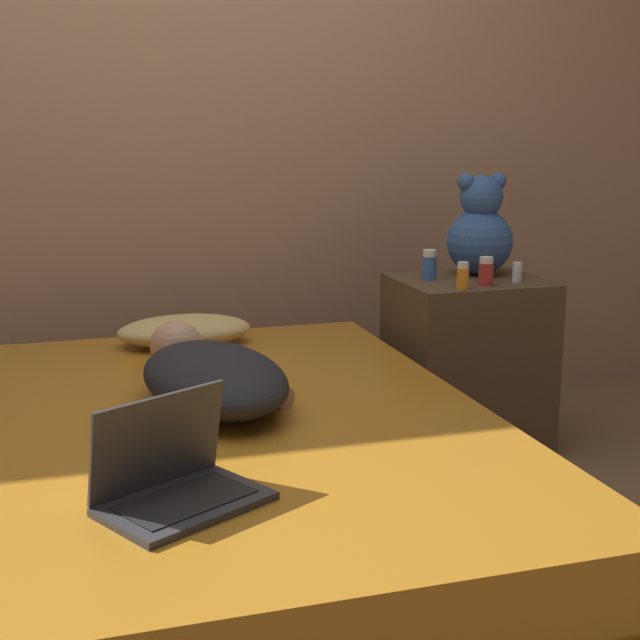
{
  "coord_description": "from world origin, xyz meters",
  "views": [
    {
      "loc": [
        -0.37,
        -2.18,
        1.16
      ],
      "look_at": [
        0.36,
        0.24,
        0.6
      ],
      "focal_mm": 50.0,
      "sensor_mm": 36.0,
      "label": 1
    }
  ],
  "objects_px": {
    "pillow": "(185,330)",
    "teddy_bear": "(480,231)",
    "bottle_red": "(486,271)",
    "bottle_orange": "(463,276)",
    "person_lying": "(211,374)",
    "bottle_clear": "(517,273)",
    "bottle_blue": "(429,265)",
    "laptop": "(175,480)"
  },
  "relations": [
    {
      "from": "person_lying",
      "to": "teddy_bear",
      "type": "bearing_deg",
      "value": 20.73
    },
    {
      "from": "teddy_bear",
      "to": "bottle_orange",
      "type": "relative_size",
      "value": 4.07
    },
    {
      "from": "laptop",
      "to": "bottle_clear",
      "type": "distance_m",
      "value": 1.71
    },
    {
      "from": "laptop",
      "to": "person_lying",
      "type": "bearing_deg",
      "value": 45.07
    },
    {
      "from": "person_lying",
      "to": "bottle_orange",
      "type": "relative_size",
      "value": 8.49
    },
    {
      "from": "bottle_red",
      "to": "bottle_clear",
      "type": "bearing_deg",
      "value": 9.6
    },
    {
      "from": "pillow",
      "to": "bottle_blue",
      "type": "relative_size",
      "value": 4.27
    },
    {
      "from": "bottle_clear",
      "to": "bottle_red",
      "type": "relative_size",
      "value": 0.72
    },
    {
      "from": "pillow",
      "to": "teddy_bear",
      "type": "relative_size",
      "value": 1.24
    },
    {
      "from": "teddy_bear",
      "to": "bottle_blue",
      "type": "bearing_deg",
      "value": -166.67
    },
    {
      "from": "person_lying",
      "to": "bottle_blue",
      "type": "height_order",
      "value": "bottle_blue"
    },
    {
      "from": "pillow",
      "to": "person_lying",
      "type": "xyz_separation_m",
      "value": [
        -0.02,
        -0.65,
        0.03
      ]
    },
    {
      "from": "laptop",
      "to": "bottle_clear",
      "type": "relative_size",
      "value": 5.37
    },
    {
      "from": "laptop",
      "to": "bottle_red",
      "type": "height_order",
      "value": "bottle_red"
    },
    {
      "from": "bottle_clear",
      "to": "bottle_orange",
      "type": "bearing_deg",
      "value": -166.11
    },
    {
      "from": "laptop",
      "to": "bottle_red",
      "type": "bearing_deg",
      "value": 11.77
    },
    {
      "from": "pillow",
      "to": "bottle_orange",
      "type": "xyz_separation_m",
      "value": [
        0.89,
        -0.3,
        0.19
      ]
    },
    {
      "from": "bottle_red",
      "to": "bottle_orange",
      "type": "height_order",
      "value": "bottle_red"
    },
    {
      "from": "pillow",
      "to": "laptop",
      "type": "bearing_deg",
      "value": -99.29
    },
    {
      "from": "bottle_blue",
      "to": "person_lying",
      "type": "bearing_deg",
      "value": -148.11
    },
    {
      "from": "bottle_blue",
      "to": "teddy_bear",
      "type": "bearing_deg",
      "value": 13.33
    },
    {
      "from": "laptop",
      "to": "bottle_clear",
      "type": "height_order",
      "value": "bottle_clear"
    },
    {
      "from": "pillow",
      "to": "person_lying",
      "type": "distance_m",
      "value": 0.65
    },
    {
      "from": "bottle_clear",
      "to": "teddy_bear",
      "type": "bearing_deg",
      "value": 105.24
    },
    {
      "from": "bottle_clear",
      "to": "bottle_red",
      "type": "distance_m",
      "value": 0.13
    },
    {
      "from": "person_lying",
      "to": "teddy_bear",
      "type": "relative_size",
      "value": 2.09
    },
    {
      "from": "bottle_red",
      "to": "person_lying",
      "type": "bearing_deg",
      "value": -159.19
    },
    {
      "from": "person_lying",
      "to": "bottle_red",
      "type": "height_order",
      "value": "bottle_red"
    },
    {
      "from": "pillow",
      "to": "teddy_bear",
      "type": "xyz_separation_m",
      "value": [
        1.07,
        -0.05,
        0.31
      ]
    },
    {
      "from": "pillow",
      "to": "bottle_orange",
      "type": "distance_m",
      "value": 0.96
    },
    {
      "from": "laptop",
      "to": "bottle_orange",
      "type": "distance_m",
      "value": 1.49
    },
    {
      "from": "bottle_orange",
      "to": "laptop",
      "type": "bearing_deg",
      "value": -138.03
    },
    {
      "from": "teddy_bear",
      "to": "bottle_orange",
      "type": "xyz_separation_m",
      "value": [
        -0.18,
        -0.25,
        -0.12
      ]
    },
    {
      "from": "teddy_bear",
      "to": "bottle_blue",
      "type": "relative_size",
      "value": 3.45
    },
    {
      "from": "bottle_blue",
      "to": "pillow",
      "type": "bearing_deg",
      "value": 173.11
    },
    {
      "from": "teddy_bear",
      "to": "bottle_orange",
      "type": "bearing_deg",
      "value": -126.62
    },
    {
      "from": "pillow",
      "to": "bottle_orange",
      "type": "relative_size",
      "value": 5.04
    },
    {
      "from": "pillow",
      "to": "person_lying",
      "type": "relative_size",
      "value": 0.59
    },
    {
      "from": "bottle_blue",
      "to": "bottle_red",
      "type": "xyz_separation_m",
      "value": [
        0.14,
        -0.16,
        -0.0
      ]
    },
    {
      "from": "person_lying",
      "to": "teddy_bear",
      "type": "xyz_separation_m",
      "value": [
        1.1,
        0.6,
        0.28
      ]
    },
    {
      "from": "bottle_orange",
      "to": "person_lying",
      "type": "bearing_deg",
      "value": -159.0
    },
    {
      "from": "teddy_bear",
      "to": "bottle_clear",
      "type": "xyz_separation_m",
      "value": [
        0.05,
        -0.19,
        -0.13
      ]
    }
  ]
}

